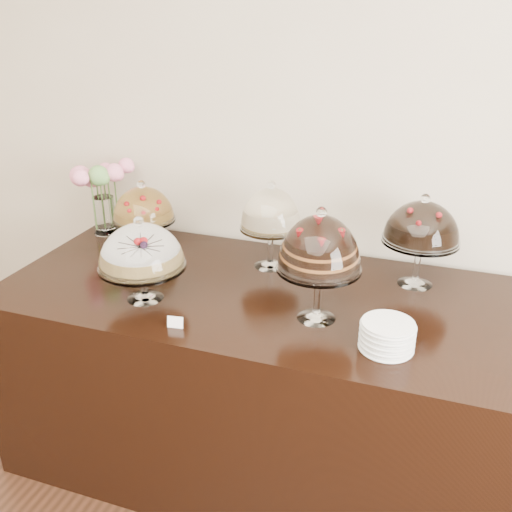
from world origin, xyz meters
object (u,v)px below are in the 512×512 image
(cake_stand_fruit_tart, at_px, (143,207))
(cake_stand_cheesecake, at_px, (271,213))
(display_counter, at_px, (260,378))
(cake_stand_sugar_sponge, at_px, (141,250))
(flower_vase, at_px, (100,187))
(plate_stack, at_px, (387,336))
(cake_stand_dark_choco, at_px, (422,226))
(cake_stand_choco_layer, at_px, (320,247))

(cake_stand_fruit_tart, bearing_deg, cake_stand_cheesecake, -0.92)
(cake_stand_cheesecake, bearing_deg, display_counter, -82.08)
(cake_stand_sugar_sponge, height_order, flower_vase, flower_vase)
(display_counter, distance_m, flower_vase, 1.26)
(cake_stand_cheesecake, bearing_deg, cake_stand_sugar_sponge, -129.67)
(display_counter, relative_size, flower_vase, 5.68)
(flower_vase, relative_size, plate_stack, 2.06)
(cake_stand_dark_choco, xyz_separation_m, plate_stack, (-0.05, -0.56, -0.21))
(cake_stand_sugar_sponge, relative_size, cake_stand_dark_choco, 0.88)
(plate_stack, bearing_deg, cake_stand_choco_layer, 155.29)
(cake_stand_sugar_sponge, xyz_separation_m, cake_stand_dark_choco, (1.04, 0.50, 0.05))
(cake_stand_cheesecake, distance_m, plate_stack, 0.82)
(display_counter, height_order, cake_stand_fruit_tart, cake_stand_fruit_tart)
(cake_stand_choco_layer, relative_size, plate_stack, 2.41)
(cake_stand_sugar_sponge, bearing_deg, cake_stand_cheesecake, 50.33)
(cake_stand_choco_layer, xyz_separation_m, flower_vase, (-1.27, 0.50, -0.05))
(display_counter, height_order, cake_stand_choco_layer, cake_stand_choco_layer)
(cake_stand_cheesecake, xyz_separation_m, cake_stand_fruit_tart, (-0.65, 0.01, -0.05))
(cake_stand_cheesecake, distance_m, cake_stand_dark_choco, 0.65)
(display_counter, xyz_separation_m, plate_stack, (0.56, -0.27, 0.50))
(cake_stand_choco_layer, height_order, flower_vase, cake_stand_choco_layer)
(plate_stack, bearing_deg, cake_stand_sugar_sponge, 176.85)
(cake_stand_choco_layer, distance_m, cake_stand_fruit_tart, 1.05)
(cake_stand_choco_layer, xyz_separation_m, cake_stand_fruit_tart, (-0.97, 0.40, -0.09))
(cake_stand_dark_choco, distance_m, cake_stand_fruit_tart, 1.30)
(cake_stand_choco_layer, height_order, plate_stack, cake_stand_choco_layer)
(cake_stand_sugar_sponge, xyz_separation_m, cake_stand_choco_layer, (0.70, 0.08, 0.08))
(cake_stand_sugar_sponge, xyz_separation_m, flower_vase, (-0.57, 0.58, 0.03))
(cake_stand_cheesecake, bearing_deg, cake_stand_choco_layer, -51.42)
(cake_stand_choco_layer, bearing_deg, cake_stand_dark_choco, 51.91)
(display_counter, bearing_deg, cake_stand_dark_choco, 24.61)
(cake_stand_fruit_tart, relative_size, flower_vase, 0.88)
(cake_stand_choco_layer, bearing_deg, display_counter, 152.64)
(display_counter, height_order, cake_stand_dark_choco, cake_stand_dark_choco)
(cake_stand_dark_choco, height_order, cake_stand_fruit_tart, cake_stand_dark_choco)
(display_counter, xyz_separation_m, flower_vase, (-0.99, 0.36, 0.70))
(cake_stand_sugar_sponge, bearing_deg, cake_stand_fruit_tart, 118.75)
(cake_stand_cheesecake, xyz_separation_m, cake_stand_dark_choco, (0.65, 0.03, 0.01))
(cake_stand_cheesecake, relative_size, cake_stand_dark_choco, 1.01)
(flower_vase, height_order, plate_stack, flower_vase)
(cake_stand_dark_choco, bearing_deg, flower_vase, 177.29)
(cake_stand_dark_choco, xyz_separation_m, cake_stand_fruit_tart, (-1.30, -0.02, -0.06))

